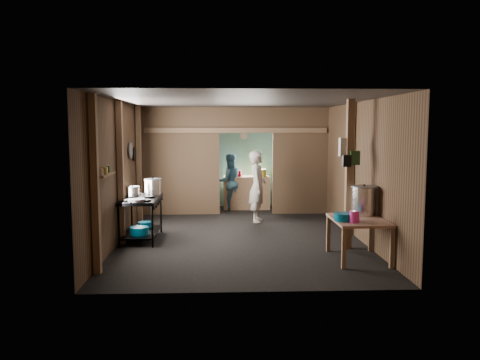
{
  "coord_description": "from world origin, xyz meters",
  "views": [
    {
      "loc": [
        -0.39,
        -9.55,
        2.12
      ],
      "look_at": [
        0.0,
        -0.2,
        1.1
      ],
      "focal_mm": 36.18,
      "sensor_mm": 36.0,
      "label": 1
    }
  ],
  "objects_px": {
    "stove_pot_large": "(153,187)",
    "yellow_tub": "(260,173)",
    "pink_bucket": "(354,217)",
    "gas_range": "(141,219)",
    "prep_table": "(358,239)",
    "cook": "(257,186)",
    "stock_pot": "(364,201)"
  },
  "relations": [
    {
      "from": "prep_table",
      "to": "yellow_tub",
      "type": "relative_size",
      "value": 3.31
    },
    {
      "from": "yellow_tub",
      "to": "gas_range",
      "type": "bearing_deg",
      "value": -126.38
    },
    {
      "from": "gas_range",
      "to": "yellow_tub",
      "type": "relative_size",
      "value": 4.03
    },
    {
      "from": "stock_pot",
      "to": "yellow_tub",
      "type": "bearing_deg",
      "value": 106.6
    },
    {
      "from": "cook",
      "to": "stock_pot",
      "type": "bearing_deg",
      "value": -143.66
    },
    {
      "from": "stove_pot_large",
      "to": "yellow_tub",
      "type": "xyz_separation_m",
      "value": [
        2.36,
        3.01,
        -0.01
      ]
    },
    {
      "from": "stove_pot_large",
      "to": "yellow_tub",
      "type": "height_order",
      "value": "stove_pot_large"
    },
    {
      "from": "stove_pot_large",
      "to": "pink_bucket",
      "type": "height_order",
      "value": "stove_pot_large"
    },
    {
      "from": "stock_pot",
      "to": "stove_pot_large",
      "type": "bearing_deg",
      "value": 157.03
    },
    {
      "from": "prep_table",
      "to": "cook",
      "type": "distance_m",
      "value": 3.52
    },
    {
      "from": "gas_range",
      "to": "pink_bucket",
      "type": "bearing_deg",
      "value": -27.18
    },
    {
      "from": "gas_range",
      "to": "stock_pot",
      "type": "xyz_separation_m",
      "value": [
        3.9,
        -1.16,
        0.49
      ]
    },
    {
      "from": "prep_table",
      "to": "cook",
      "type": "xyz_separation_m",
      "value": [
        -1.38,
        3.21,
        0.47
      ]
    },
    {
      "from": "gas_range",
      "to": "prep_table",
      "type": "distance_m",
      "value": 4.01
    },
    {
      "from": "gas_range",
      "to": "prep_table",
      "type": "relative_size",
      "value": 1.22
    },
    {
      "from": "gas_range",
      "to": "pink_bucket",
      "type": "height_order",
      "value": "pink_bucket"
    },
    {
      "from": "stock_pot",
      "to": "cook",
      "type": "bearing_deg",
      "value": 118.88
    },
    {
      "from": "stove_pot_large",
      "to": "stock_pot",
      "type": "xyz_separation_m",
      "value": [
        3.73,
        -1.58,
        -0.06
      ]
    },
    {
      "from": "pink_bucket",
      "to": "yellow_tub",
      "type": "bearing_deg",
      "value": 101.03
    },
    {
      "from": "pink_bucket",
      "to": "yellow_tub",
      "type": "relative_size",
      "value": 0.54
    },
    {
      "from": "yellow_tub",
      "to": "cook",
      "type": "height_order",
      "value": "cook"
    },
    {
      "from": "gas_range",
      "to": "pink_bucket",
      "type": "relative_size",
      "value": 7.46
    },
    {
      "from": "prep_table",
      "to": "stock_pot",
      "type": "distance_m",
      "value": 0.7
    },
    {
      "from": "stock_pot",
      "to": "yellow_tub",
      "type": "relative_size",
      "value": 1.5
    },
    {
      "from": "prep_table",
      "to": "stove_pot_large",
      "type": "relative_size",
      "value": 3.33
    },
    {
      "from": "gas_range",
      "to": "cook",
      "type": "xyz_separation_m",
      "value": [
        2.33,
        1.68,
        0.4
      ]
    },
    {
      "from": "stock_pot",
      "to": "pink_bucket",
      "type": "distance_m",
      "value": 0.77
    },
    {
      "from": "gas_range",
      "to": "stove_pot_large",
      "type": "xyz_separation_m",
      "value": [
        0.17,
        0.42,
        0.55
      ]
    },
    {
      "from": "stock_pot",
      "to": "pink_bucket",
      "type": "bearing_deg",
      "value": -117.19
    },
    {
      "from": "stove_pot_large",
      "to": "yellow_tub",
      "type": "distance_m",
      "value": 3.82
    },
    {
      "from": "pink_bucket",
      "to": "cook",
      "type": "relative_size",
      "value": 0.11
    },
    {
      "from": "pink_bucket",
      "to": "cook",
      "type": "height_order",
      "value": "cook"
    }
  ]
}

